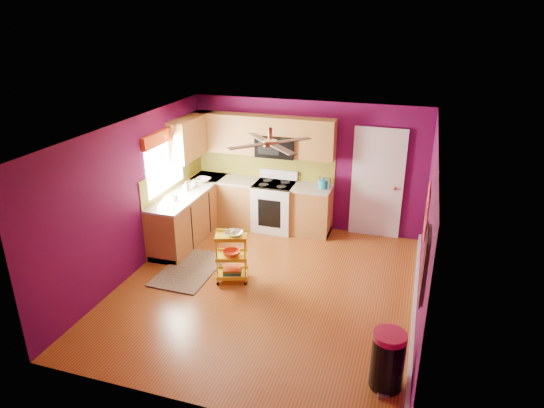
% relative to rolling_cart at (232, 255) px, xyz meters
% --- Properties ---
extents(ground, '(5.00, 5.00, 0.00)m').
position_rel_rolling_cart_xyz_m(ground, '(0.60, -0.09, -0.45)').
color(ground, brown).
rests_on(ground, ground).
extents(room_envelope, '(4.54, 5.04, 2.52)m').
position_rel_rolling_cart_xyz_m(room_envelope, '(0.62, -0.09, 1.18)').
color(room_envelope, '#570940').
rests_on(room_envelope, ground).
extents(lower_cabinets, '(2.81, 2.31, 0.94)m').
position_rel_rolling_cart_xyz_m(lower_cabinets, '(-0.75, 1.73, -0.02)').
color(lower_cabinets, '#966028').
rests_on(lower_cabinets, ground).
extents(electric_range, '(0.76, 0.66, 1.13)m').
position_rel_rolling_cart_xyz_m(electric_range, '(0.05, 2.09, 0.03)').
color(electric_range, white).
rests_on(electric_range, ground).
extents(upper_cabinetry, '(2.80, 2.30, 1.26)m').
position_rel_rolling_cart_xyz_m(upper_cabinetry, '(-0.64, 2.09, 1.34)').
color(upper_cabinetry, '#966028').
rests_on(upper_cabinetry, ground).
extents(left_window, '(0.08, 1.35, 1.08)m').
position_rel_rolling_cart_xyz_m(left_window, '(-1.62, 0.96, 1.28)').
color(left_window, white).
rests_on(left_window, ground).
extents(panel_door, '(0.95, 0.11, 2.15)m').
position_rel_rolling_cart_xyz_m(panel_door, '(1.95, 2.38, 0.57)').
color(panel_door, white).
rests_on(panel_door, ground).
extents(right_wall_art, '(0.04, 2.74, 1.04)m').
position_rel_rolling_cart_xyz_m(right_wall_art, '(2.83, -0.43, 0.99)').
color(right_wall_art, black).
rests_on(right_wall_art, ground).
extents(ceiling_fan, '(1.01, 1.01, 0.26)m').
position_rel_rolling_cart_xyz_m(ceiling_fan, '(0.60, 0.11, 1.84)').
color(ceiling_fan, '#BF8C3F').
rests_on(ceiling_fan, ground).
extents(shag_rug, '(0.86, 1.39, 0.02)m').
position_rel_rolling_cart_xyz_m(shag_rug, '(-0.80, 0.07, -0.44)').
color(shag_rug, black).
rests_on(shag_rug, ground).
extents(rolling_cart, '(0.57, 0.49, 0.89)m').
position_rel_rolling_cart_xyz_m(rolling_cart, '(0.00, 0.00, 0.00)').
color(rolling_cart, gold).
rests_on(rolling_cart, ground).
extents(trash_can, '(0.48, 0.48, 0.73)m').
position_rel_rolling_cart_xyz_m(trash_can, '(2.56, -1.65, -0.09)').
color(trash_can, black).
rests_on(trash_can, ground).
extents(teal_kettle, '(0.18, 0.18, 0.21)m').
position_rel_rolling_cart_xyz_m(teal_kettle, '(0.99, 2.12, 0.57)').
color(teal_kettle, teal).
rests_on(teal_kettle, lower_cabinets).
extents(toaster, '(0.22, 0.15, 0.18)m').
position_rel_rolling_cart_xyz_m(toaster, '(1.00, 2.18, 0.58)').
color(toaster, beige).
rests_on(toaster, lower_cabinets).
extents(soap_bottle_a, '(0.08, 0.08, 0.18)m').
position_rel_rolling_cart_xyz_m(soap_bottle_a, '(-1.38, 1.21, 0.58)').
color(soap_bottle_a, '#EA3F72').
rests_on(soap_bottle_a, lower_cabinets).
extents(soap_bottle_b, '(0.12, 0.12, 0.16)m').
position_rel_rolling_cart_xyz_m(soap_bottle_b, '(-1.33, 1.42, 0.56)').
color(soap_bottle_b, white).
rests_on(soap_bottle_b, lower_cabinets).
extents(counter_dish, '(0.29, 0.29, 0.07)m').
position_rel_rolling_cart_xyz_m(counter_dish, '(-1.30, 1.77, 0.52)').
color(counter_dish, white).
rests_on(counter_dish, lower_cabinets).
extents(counter_cup, '(0.13, 0.13, 0.10)m').
position_rel_rolling_cart_xyz_m(counter_cup, '(-1.35, 0.71, 0.54)').
color(counter_cup, white).
rests_on(counter_cup, lower_cabinets).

